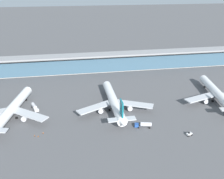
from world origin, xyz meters
The scene contains 12 objects.
ground_plane centered at (0.00, 0.00, 0.00)m, with size 1200.00×1200.00×0.00m, color #515154.
airliner_left_stand centered at (-58.09, 2.07, 4.89)m, with size 43.83×57.83×15.53m.
airliner_centre_stand centered at (-1.05, 2.11, 4.89)m, with size 44.86×58.19×15.53m.
airliner_right_stand centered at (64.40, 1.87, 4.89)m, with size 44.31×58.19×15.53m.
service_truck_under_wing_white centered at (30.65, -30.95, 0.87)m, with size 3.23×2.45×2.05m.
service_truck_mid_apron_blue centered at (10.76, -20.03, 1.71)m, with size 8.89×4.24×2.95m.
service_truck_by_tail_white centered at (-46.94, 9.66, 1.71)m, with size 5.23×8.83×2.95m.
service_truck_on_taxiway_grey centered at (-13.95, 3.77, 0.81)m, with size 3.15×6.91×2.70m.
terminal_building centered at (0.00, 68.30, 7.87)m, with size 247.50×12.80×15.20m.
safety_cone_alpha centered at (-44.15, -18.71, 0.32)m, with size 0.62×0.62×0.70m.
safety_cone_bravo centered at (-40.17, -16.91, 0.32)m, with size 0.62×0.62×0.70m.
safety_cone_echo centered at (-42.36, -19.36, 0.32)m, with size 0.62×0.62×0.70m.
Camera 1 is at (-24.29, -127.03, 71.05)m, focal length 40.47 mm.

